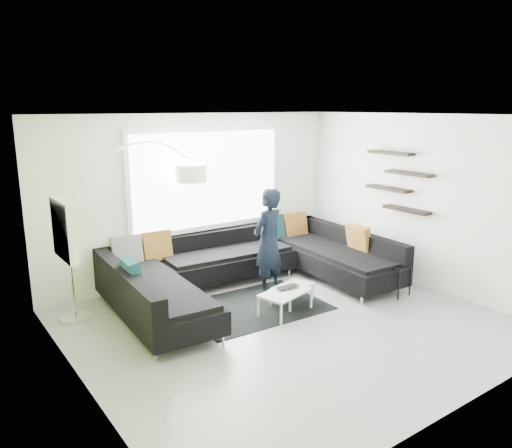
{
  "coord_description": "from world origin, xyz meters",
  "views": [
    {
      "loc": [
        -4.05,
        -4.9,
        2.91
      ],
      "look_at": [
        0.09,
        0.9,
        1.22
      ],
      "focal_mm": 35.0,
      "sensor_mm": 36.0,
      "label": 1
    }
  ],
  "objects_px": {
    "person": "(268,242)",
    "laptop": "(290,288)",
    "sectional_sofa": "(253,270)",
    "side_table": "(396,280)",
    "coffee_table": "(289,297)",
    "arc_lamp": "(68,236)"
  },
  "relations": [
    {
      "from": "person",
      "to": "laptop",
      "type": "bearing_deg",
      "value": 59.5
    },
    {
      "from": "laptop",
      "to": "sectional_sofa",
      "type": "bearing_deg",
      "value": 94.77
    },
    {
      "from": "person",
      "to": "sectional_sofa",
      "type": "bearing_deg",
      "value": -34.15
    },
    {
      "from": "laptop",
      "to": "side_table",
      "type": "bearing_deg",
      "value": -15.08
    },
    {
      "from": "coffee_table",
      "to": "laptop",
      "type": "xyz_separation_m",
      "value": [
        -0.06,
        -0.08,
        0.18
      ]
    },
    {
      "from": "coffee_table",
      "to": "side_table",
      "type": "bearing_deg",
      "value": -33.65
    },
    {
      "from": "side_table",
      "to": "person",
      "type": "relative_size",
      "value": 0.29
    },
    {
      "from": "arc_lamp",
      "to": "laptop",
      "type": "xyz_separation_m",
      "value": [
        2.64,
        -1.52,
        -0.86
      ]
    },
    {
      "from": "coffee_table",
      "to": "arc_lamp",
      "type": "relative_size",
      "value": 0.42
    },
    {
      "from": "coffee_table",
      "to": "arc_lamp",
      "type": "bearing_deg",
      "value": 137.08
    },
    {
      "from": "sectional_sofa",
      "to": "arc_lamp",
      "type": "relative_size",
      "value": 1.84
    },
    {
      "from": "sectional_sofa",
      "to": "arc_lamp",
      "type": "distance_m",
      "value": 2.78
    },
    {
      "from": "sectional_sofa",
      "to": "coffee_table",
      "type": "xyz_separation_m",
      "value": [
        0.13,
        -0.75,
        -0.24
      ]
    },
    {
      "from": "sectional_sofa",
      "to": "coffee_table",
      "type": "bearing_deg",
      "value": -77.11
    },
    {
      "from": "coffee_table",
      "to": "person",
      "type": "bearing_deg",
      "value": 65.4
    },
    {
      "from": "person",
      "to": "coffee_table",
      "type": "bearing_deg",
      "value": 62.93
    },
    {
      "from": "laptop",
      "to": "coffee_table",
      "type": "bearing_deg",
      "value": 54.15
    },
    {
      "from": "coffee_table",
      "to": "person",
      "type": "height_order",
      "value": "person"
    },
    {
      "from": "sectional_sofa",
      "to": "coffee_table",
      "type": "height_order",
      "value": "sectional_sofa"
    },
    {
      "from": "arc_lamp",
      "to": "side_table",
      "type": "xyz_separation_m",
      "value": [
        4.39,
        -2.0,
        -0.97
      ]
    },
    {
      "from": "sectional_sofa",
      "to": "side_table",
      "type": "bearing_deg",
      "value": -32.68
    },
    {
      "from": "sectional_sofa",
      "to": "person",
      "type": "height_order",
      "value": "person"
    }
  ]
}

